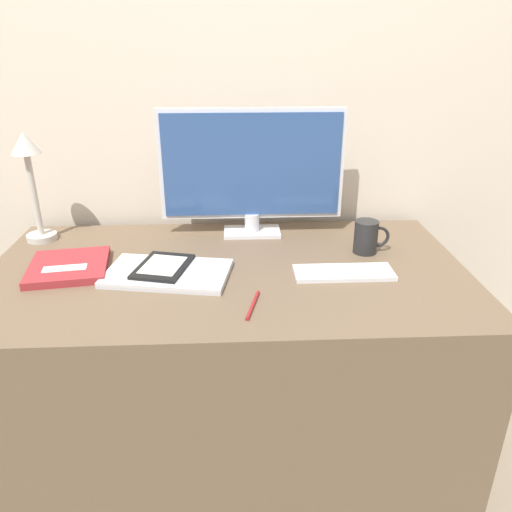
{
  "coord_description": "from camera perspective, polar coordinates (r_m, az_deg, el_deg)",
  "views": [
    {
      "loc": [
        0.02,
        -1.19,
        1.33
      ],
      "look_at": [
        0.08,
        0.08,
        0.77
      ],
      "focal_mm": 35.0,
      "sensor_mm": 36.0,
      "label": 1
    }
  ],
  "objects": [
    {
      "name": "monitor",
      "position": [
        1.65,
        -0.48,
        9.81
      ],
      "size": [
        0.61,
        0.11,
        0.42
      ],
      "color": "silver",
      "rests_on": "desk"
    },
    {
      "name": "laptop",
      "position": [
        1.44,
        -10.06,
        -1.95
      ],
      "size": [
        0.37,
        0.26,
        0.02
      ],
      "color": "#BCBCC1",
      "rests_on": "desk"
    },
    {
      "name": "ereader",
      "position": [
        1.45,
        -10.6,
        -1.17
      ],
      "size": [
        0.18,
        0.21,
        0.01
      ],
      "color": "black",
      "rests_on": "laptop"
    },
    {
      "name": "desk",
      "position": [
        1.65,
        -3.03,
        -12.64
      ],
      "size": [
        1.4,
        0.77,
        0.71
      ],
      "color": "brown",
      "rests_on": "ground_plane"
    },
    {
      "name": "wall_back",
      "position": [
        1.77,
        -3.67,
        19.56
      ],
      "size": [
        3.6,
        0.05,
        2.4
      ],
      "color": "beige",
      "rests_on": "ground_plane"
    },
    {
      "name": "pen",
      "position": [
        1.26,
        -0.36,
        -5.61
      ],
      "size": [
        0.04,
        0.14,
        0.01
      ],
      "color": "maroon",
      "rests_on": "desk"
    },
    {
      "name": "keyboard",
      "position": [
        1.44,
        10.0,
        -1.86
      ],
      "size": [
        0.28,
        0.1,
        0.01
      ],
      "color": "silver",
      "rests_on": "desk"
    },
    {
      "name": "coffee_mug",
      "position": [
        1.59,
        12.54,
        2.15
      ],
      "size": [
        0.11,
        0.07,
        0.1
      ],
      "color": "black",
      "rests_on": "desk"
    },
    {
      "name": "ground_plane",
      "position": [
        1.79,
        -2.76,
        -24.25
      ],
      "size": [
        10.0,
        10.0,
        0.0
      ],
      "primitive_type": "plane",
      "color": "gray"
    },
    {
      "name": "desk_lamp",
      "position": [
        1.75,
        -24.44,
        8.8
      ],
      "size": [
        0.1,
        0.1,
        0.36
      ],
      "color": "#BCB7AD",
      "rests_on": "desk"
    },
    {
      "name": "notebook",
      "position": [
        1.54,
        -20.61,
        -1.16
      ],
      "size": [
        0.25,
        0.26,
        0.02
      ],
      "color": "maroon",
      "rests_on": "desk"
    }
  ]
}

